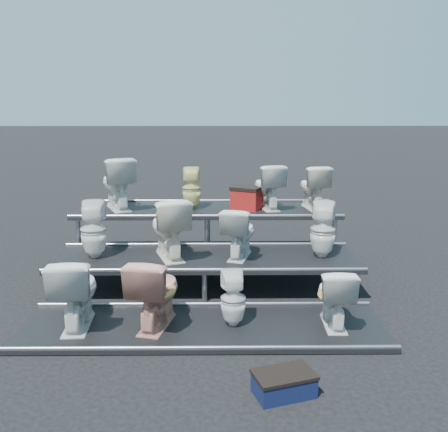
{
  "coord_description": "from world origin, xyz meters",
  "views": [
    {
      "loc": [
        0.2,
        -6.62,
        2.64
      ],
      "look_at": [
        0.26,
        0.1,
        1.02
      ],
      "focal_mm": 40.0,
      "sensor_mm": 36.0,
      "label": 1
    }
  ],
  "objects_px": {
    "toilet_0": "(75,291)",
    "toilet_3": "(334,296)",
    "toilet_7": "(323,230)",
    "toilet_9": "(192,188)",
    "step_stool": "(284,385)",
    "toilet_11": "(313,187)",
    "red_crate": "(247,199)",
    "toilet_10": "(268,186)",
    "toilet_4": "(93,230)",
    "toilet_5": "(169,227)",
    "toilet_8": "(117,183)",
    "toilet_6": "(239,232)",
    "toilet_1": "(155,291)",
    "toilet_2": "(233,299)"
  },
  "relations": [
    {
      "from": "step_stool",
      "to": "toilet_4",
      "type": "bearing_deg",
      "value": 113.79
    },
    {
      "from": "toilet_5",
      "to": "toilet_10",
      "type": "bearing_deg",
      "value": -157.47
    },
    {
      "from": "toilet_2",
      "to": "toilet_5",
      "type": "bearing_deg",
      "value": -62.23
    },
    {
      "from": "toilet_0",
      "to": "toilet_3",
      "type": "distance_m",
      "value": 2.95
    },
    {
      "from": "step_stool",
      "to": "toilet_1",
      "type": "bearing_deg",
      "value": 117.41
    },
    {
      "from": "toilet_10",
      "to": "step_stool",
      "type": "height_order",
      "value": "toilet_10"
    },
    {
      "from": "toilet_2",
      "to": "toilet_0",
      "type": "bearing_deg",
      "value": -5.55
    },
    {
      "from": "toilet_2",
      "to": "red_crate",
      "type": "bearing_deg",
      "value": -101.9
    },
    {
      "from": "toilet_7",
      "to": "toilet_8",
      "type": "distance_m",
      "value": 3.37
    },
    {
      "from": "toilet_0",
      "to": "toilet_5",
      "type": "xyz_separation_m",
      "value": [
        0.94,
        1.3,
        0.4
      ]
    },
    {
      "from": "toilet_8",
      "to": "toilet_9",
      "type": "distance_m",
      "value": 1.2
    },
    {
      "from": "toilet_0",
      "to": "toilet_2",
      "type": "relative_size",
      "value": 1.31
    },
    {
      "from": "toilet_1",
      "to": "toilet_10",
      "type": "relative_size",
      "value": 1.14
    },
    {
      "from": "toilet_1",
      "to": "toilet_8",
      "type": "distance_m",
      "value": 2.87
    },
    {
      "from": "toilet_6",
      "to": "step_stool",
      "type": "relative_size",
      "value": 1.36
    },
    {
      "from": "toilet_7",
      "to": "toilet_8",
      "type": "relative_size",
      "value": 0.91
    },
    {
      "from": "toilet_4",
      "to": "toilet_9",
      "type": "bearing_deg",
      "value": -141.15
    },
    {
      "from": "toilet_7",
      "to": "toilet_11",
      "type": "distance_m",
      "value": 1.35
    },
    {
      "from": "toilet_0",
      "to": "step_stool",
      "type": "height_order",
      "value": "toilet_0"
    },
    {
      "from": "toilet_4",
      "to": "step_stool",
      "type": "xyz_separation_m",
      "value": [
        2.31,
        -2.6,
        -0.76
      ]
    },
    {
      "from": "toilet_4",
      "to": "red_crate",
      "type": "xyz_separation_m",
      "value": [
        2.17,
        1.28,
        0.16
      ]
    },
    {
      "from": "toilet_4",
      "to": "toilet_6",
      "type": "relative_size",
      "value": 1.11
    },
    {
      "from": "toilet_7",
      "to": "toilet_1",
      "type": "bearing_deg",
      "value": 43.55
    },
    {
      "from": "toilet_5",
      "to": "toilet_9",
      "type": "bearing_deg",
      "value": -119.65
    },
    {
      "from": "toilet_2",
      "to": "toilet_11",
      "type": "relative_size",
      "value": 0.9
    },
    {
      "from": "toilet_6",
      "to": "red_crate",
      "type": "relative_size",
      "value": 1.61
    },
    {
      "from": "step_stool",
      "to": "toilet_0",
      "type": "bearing_deg",
      "value": 131.77
    },
    {
      "from": "toilet_7",
      "to": "toilet_9",
      "type": "bearing_deg",
      "value": -22.18
    },
    {
      "from": "toilet_0",
      "to": "toilet_11",
      "type": "distance_m",
      "value": 4.15
    },
    {
      "from": "toilet_6",
      "to": "toilet_11",
      "type": "relative_size",
      "value": 1.0
    },
    {
      "from": "toilet_9",
      "to": "toilet_1",
      "type": "bearing_deg",
      "value": 80.59
    },
    {
      "from": "toilet_1",
      "to": "toilet_8",
      "type": "bearing_deg",
      "value": -57.83
    },
    {
      "from": "toilet_7",
      "to": "toilet_11",
      "type": "xyz_separation_m",
      "value": [
        0.08,
        1.3,
        0.37
      ]
    },
    {
      "from": "toilet_0",
      "to": "toilet_4",
      "type": "distance_m",
      "value": 1.36
    },
    {
      "from": "toilet_3",
      "to": "toilet_7",
      "type": "distance_m",
      "value": 1.37
    },
    {
      "from": "toilet_7",
      "to": "toilet_5",
      "type": "bearing_deg",
      "value": 12.52
    },
    {
      "from": "toilet_3",
      "to": "toilet_6",
      "type": "xyz_separation_m",
      "value": [
        -1.04,
        1.3,
        0.4
      ]
    },
    {
      "from": "red_crate",
      "to": "toilet_4",
      "type": "bearing_deg",
      "value": -124.61
    },
    {
      "from": "toilet_5",
      "to": "toilet_3",
      "type": "bearing_deg",
      "value": 128.34
    },
    {
      "from": "toilet_11",
      "to": "red_crate",
      "type": "relative_size",
      "value": 1.61
    },
    {
      "from": "toilet_5",
      "to": "toilet_8",
      "type": "height_order",
      "value": "toilet_8"
    },
    {
      "from": "toilet_10",
      "to": "toilet_11",
      "type": "xyz_separation_m",
      "value": [
        0.73,
        0.0,
        -0.01
      ]
    },
    {
      "from": "toilet_10",
      "to": "step_stool",
      "type": "bearing_deg",
      "value": 73.83
    },
    {
      "from": "toilet_6",
      "to": "toilet_11",
      "type": "height_order",
      "value": "toilet_11"
    },
    {
      "from": "toilet_7",
      "to": "step_stool",
      "type": "relative_size",
      "value": 1.48
    },
    {
      "from": "toilet_3",
      "to": "toilet_11",
      "type": "distance_m",
      "value": 2.73
    },
    {
      "from": "toilet_0",
      "to": "toilet_3",
      "type": "relative_size",
      "value": 1.19
    },
    {
      "from": "toilet_5",
      "to": "red_crate",
      "type": "height_order",
      "value": "toilet_5"
    },
    {
      "from": "toilet_10",
      "to": "toilet_11",
      "type": "height_order",
      "value": "toilet_10"
    },
    {
      "from": "toilet_5",
      "to": "toilet_8",
      "type": "xyz_separation_m",
      "value": [
        -0.95,
        1.3,
        0.4
      ]
    }
  ]
}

